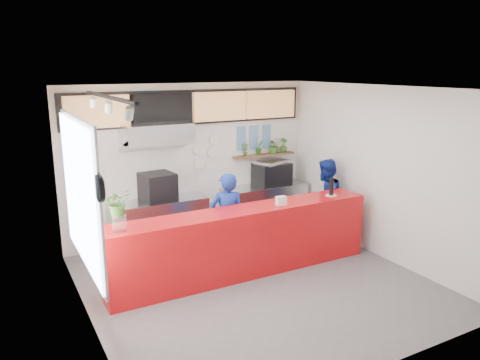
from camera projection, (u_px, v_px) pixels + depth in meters
name	position (u px, v px, depth m)	size (l,w,h in m)	color
floor	(256.00, 283.00, 7.32)	(5.00, 5.00, 0.00)	slate
ceiling	(257.00, 88.00, 6.61)	(5.00, 5.00, 0.00)	silver
wall_back	(191.00, 161.00, 9.10)	(5.00, 5.00, 0.00)	white
wall_left	(83.00, 215.00, 5.81)	(5.00, 5.00, 0.00)	white
wall_right	(380.00, 173.00, 8.13)	(5.00, 5.00, 0.00)	white
service_counter	(243.00, 242.00, 7.53)	(4.50, 0.60, 1.10)	red
cream_band	(190.00, 104.00, 8.83)	(5.00, 0.02, 0.80)	beige
prep_bench	(159.00, 223.00, 8.72)	(1.80, 0.60, 0.90)	#B2B5BA
panini_oven	(158.00, 187.00, 8.55)	(0.57, 0.57, 0.51)	black
extraction_hood	(156.00, 133.00, 8.28)	(1.20, 0.70, 0.35)	#B2B5BA
hood_lip	(157.00, 144.00, 8.32)	(1.20, 0.70, 0.08)	#B2B5BA
right_bench	(264.00, 206.00, 9.79)	(1.80, 0.60, 0.90)	#B2B5BA
espresso_machine	(272.00, 174.00, 9.71)	(0.71, 0.51, 0.46)	black
espresso_tray	(272.00, 162.00, 9.65)	(0.65, 0.45, 0.06)	#ADB1B5
herb_shelf	(264.00, 155.00, 9.76)	(1.40, 0.18, 0.04)	brown
menu_board_far_left	(97.00, 112.00, 7.94)	(1.10, 0.10, 0.55)	tan
menu_board_mid_left	(162.00, 109.00, 8.48)	(1.10, 0.10, 0.55)	black
menu_board_mid_right	(220.00, 106.00, 9.02)	(1.10, 0.10, 0.55)	tan
menu_board_far_right	(271.00, 104.00, 9.55)	(1.10, 0.10, 0.55)	tan
soffit	(191.00, 107.00, 8.82)	(4.80, 0.04, 0.65)	black
window_pane	(80.00, 194.00, 6.03)	(0.04, 2.20, 1.90)	silver
window_frame	(82.00, 194.00, 6.04)	(0.03, 2.30, 2.00)	#B2B5BA
wall_clock_rim	(100.00, 188.00, 4.93)	(0.30, 0.30, 0.05)	black
wall_clock_face	(103.00, 188.00, 4.94)	(0.26, 0.26, 0.02)	white
track_rail	(108.00, 97.00, 5.65)	(0.05, 2.40, 0.04)	black
dec_plate_a	(199.00, 148.00, 9.09)	(0.24, 0.24, 0.03)	silver
dec_plate_b	(213.00, 152.00, 9.25)	(0.24, 0.24, 0.03)	silver
dec_plate_c	(199.00, 163.00, 9.16)	(0.24, 0.24, 0.03)	silver
dec_plate_d	(215.00, 139.00, 9.21)	(0.24, 0.24, 0.03)	silver
photo_frame_a	(241.00, 132.00, 9.48)	(0.20, 0.02, 0.25)	#598CBF
photo_frame_b	(254.00, 131.00, 9.62)	(0.20, 0.02, 0.25)	#598CBF
photo_frame_c	(266.00, 130.00, 9.76)	(0.20, 0.02, 0.25)	#598CBF
photo_frame_d	(241.00, 144.00, 9.54)	(0.20, 0.02, 0.25)	#598CBF
photo_frame_e	(254.00, 143.00, 9.68)	(0.20, 0.02, 0.25)	#598CBF
photo_frame_f	(266.00, 142.00, 9.82)	(0.20, 0.02, 0.25)	#598CBF
staff_center	(227.00, 220.00, 7.83)	(0.59, 0.39, 1.61)	navy
staff_right	(325.00, 200.00, 8.97)	(0.78, 0.61, 1.60)	navy
herb_a	(245.00, 149.00, 9.51)	(0.14, 0.10, 0.28)	#346322
herb_b	(259.00, 147.00, 9.66)	(0.17, 0.14, 0.30)	#346322
herb_c	(274.00, 145.00, 9.83)	(0.30, 0.26, 0.33)	#346322
herb_d	(284.00, 145.00, 9.95)	(0.17, 0.15, 0.30)	#346322
glass_vase	(119.00, 223.00, 6.39)	(0.20, 0.20, 0.24)	silver
basil_vase	(118.00, 203.00, 6.32)	(0.34, 0.30, 0.38)	#346322
napkin_holder	(281.00, 201.00, 7.62)	(0.16, 0.10, 0.14)	white
white_plate	(331.00, 195.00, 8.17)	(0.19, 0.19, 0.01)	white
pepper_mill	(332.00, 187.00, 8.13)	(0.07, 0.07, 0.30)	black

